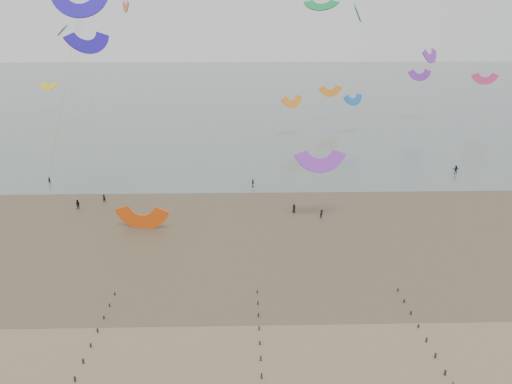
# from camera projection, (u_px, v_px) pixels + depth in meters

# --- Properties ---
(ground) EXTENTS (500.00, 500.00, 0.00)m
(ground) POSITION_uv_depth(u_px,v_px,m) (222.00, 354.00, 51.95)
(ground) COLOR brown
(ground) RESTS_ON ground
(sea_and_shore) EXTENTS (500.00, 665.00, 0.03)m
(sea_and_shore) POSITION_uv_depth(u_px,v_px,m) (206.00, 224.00, 84.28)
(sea_and_shore) COLOR #475654
(sea_and_shore) RESTS_ON ground
(kitesurfer_lead) EXTENTS (0.64, 0.44, 1.67)m
(kitesurfer_lead) POSITION_uv_depth(u_px,v_px,m) (104.00, 198.00, 93.92)
(kitesurfer_lead) COLOR black
(kitesurfer_lead) RESTS_ON ground
(kitesurfers) EXTENTS (110.51, 26.21, 1.88)m
(kitesurfers) POSITION_uv_depth(u_px,v_px,m) (372.00, 188.00, 99.58)
(kitesurfers) COLOR black
(kitesurfers) RESTS_ON ground
(grounded_kite) EXTENTS (8.47, 7.06, 4.21)m
(grounded_kite) POSITION_uv_depth(u_px,v_px,m) (143.00, 228.00, 82.95)
(grounded_kite) COLOR #E34F0E
(grounded_kite) RESTS_ON ground
(kites_airborne) EXTENTS (228.33, 118.60, 31.61)m
(kites_airborne) POSITION_uv_depth(u_px,v_px,m) (214.00, 69.00, 133.16)
(kites_airborne) COLOR yellow
(kites_airborne) RESTS_ON ground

